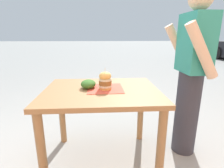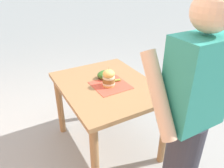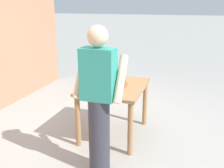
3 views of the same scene
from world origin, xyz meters
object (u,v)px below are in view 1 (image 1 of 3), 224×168
object	(u,v)px
patio_table	(102,102)
pickle_spear	(101,85)
side_salad	(88,84)
sandwich	(105,80)
diner_across_table	(191,73)

from	to	relation	value
patio_table	pickle_spear	size ratio (longest dim) A/B	14.49
pickle_spear	side_salad	xyz separation A→B (m)	(0.06, -0.12, 0.02)
sandwich	diner_across_table	bearing A→B (deg)	97.47
patio_table	diner_across_table	size ratio (longest dim) A/B	0.63
patio_table	sandwich	bearing A→B (deg)	89.21
side_salad	diner_across_table	bearing A→B (deg)	93.36
patio_table	side_salad	world-z (taller)	side_salad
side_salad	sandwich	bearing A→B (deg)	71.50
patio_table	diner_across_table	world-z (taller)	diner_across_table
side_salad	diner_across_table	size ratio (longest dim) A/B	0.11
sandwich	side_salad	distance (m)	0.17
patio_table	sandwich	xyz separation A→B (m)	(0.00, 0.04, 0.21)
sandwich	side_salad	size ratio (longest dim) A/B	1.10
patio_table	sandwich	size ratio (longest dim) A/B	5.34
side_salad	pickle_spear	bearing A→B (deg)	114.39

